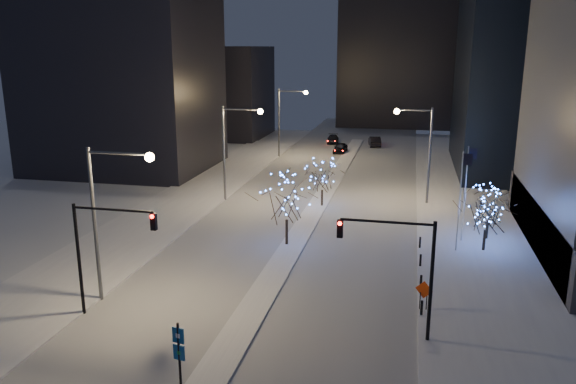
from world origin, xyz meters
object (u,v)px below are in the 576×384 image
(traffic_signal_east, at_px, (403,259))
(car_far, at_px, (333,139))
(car_near, at_px, (340,148))
(holiday_tree_median_far, at_px, (322,176))
(street_lamp_east, at_px, (421,143))
(car_mid, at_px, (375,141))
(holiday_tree_median_near, at_px, (287,199))
(holiday_tree_plaza_near, at_px, (487,211))
(wayfinding_sign, at_px, (179,349))
(street_lamp_w_far, at_px, (286,113))
(traffic_signal_west, at_px, (101,242))
(holiday_tree_plaza_far, at_px, (489,206))
(street_lamp_w_mid, at_px, (233,140))
(construction_sign, at_px, (424,292))
(street_lamp_w_near, at_px, (108,204))

(traffic_signal_east, distance_m, car_far, 66.22)
(traffic_signal_east, height_order, car_near, traffic_signal_east)
(car_far, distance_m, holiday_tree_median_far, 39.50)
(street_lamp_east, bearing_deg, car_mid, 101.17)
(holiday_tree_median_near, bearing_deg, holiday_tree_plaza_near, 7.40)
(traffic_signal_east, xyz_separation_m, holiday_tree_median_far, (-8.44, 25.67, -1.54))
(holiday_tree_plaza_near, bearing_deg, wayfinding_sign, -125.80)
(street_lamp_east, height_order, holiday_tree_median_near, street_lamp_east)
(street_lamp_w_far, xyz_separation_m, traffic_signal_east, (17.88, -51.00, -1.74))
(holiday_tree_median_far, bearing_deg, wayfinding_sign, -92.85)
(car_near, bearing_deg, street_lamp_w_far, -141.19)
(traffic_signal_west, xyz_separation_m, holiday_tree_median_near, (7.94, 14.55, -0.75))
(street_lamp_w_far, distance_m, traffic_signal_west, 52.04)
(traffic_signal_east, bearing_deg, holiday_tree_plaza_far, 69.97)
(car_near, bearing_deg, street_lamp_w_mid, -100.47)
(street_lamp_east, bearing_deg, holiday_tree_median_near, -124.40)
(car_far, xyz_separation_m, holiday_tree_median_near, (3.35, -51.30, 3.33))
(car_far, xyz_separation_m, holiday_tree_plaza_far, (19.57, -46.26, 2.32))
(holiday_tree_plaza_far, bearing_deg, street_lamp_w_mid, 163.27)
(street_lamp_east, height_order, wayfinding_sign, street_lamp_east)
(car_mid, relative_size, construction_sign, 2.63)
(holiday_tree_plaza_near, distance_m, construction_sign, 12.95)
(car_mid, bearing_deg, holiday_tree_median_far, 76.01)
(traffic_signal_west, relative_size, wayfinding_sign, 2.04)
(street_lamp_w_near, xyz_separation_m, car_mid, (12.19, 62.56, -5.69))
(street_lamp_w_near, height_order, street_lamp_w_mid, same)
(street_lamp_w_mid, relative_size, holiday_tree_median_near, 1.66)
(car_near, bearing_deg, car_far, 108.71)
(street_lamp_east, relative_size, car_mid, 2.04)
(street_lamp_w_far, relative_size, holiday_tree_plaza_far, 2.24)
(street_lamp_w_far, height_order, wayfinding_sign, street_lamp_w_far)
(street_lamp_w_mid, relative_size, car_far, 2.11)
(car_mid, relative_size, car_far, 1.03)
(traffic_signal_west, distance_m, holiday_tree_plaza_far, 31.15)
(holiday_tree_median_far, height_order, holiday_tree_plaza_near, holiday_tree_plaza_near)
(street_lamp_w_near, relative_size, street_lamp_w_far, 1.00)
(traffic_signal_east, bearing_deg, street_lamp_w_mid, 124.51)
(street_lamp_east, distance_m, traffic_signal_east, 29.08)
(street_lamp_w_mid, height_order, traffic_signal_west, street_lamp_w_mid)
(construction_sign, bearing_deg, holiday_tree_plaza_near, 90.96)
(street_lamp_w_far, distance_m, car_mid, 18.41)
(street_lamp_east, relative_size, wayfinding_sign, 2.92)
(street_lamp_w_near, relative_size, wayfinding_sign, 2.92)
(street_lamp_east, relative_size, construction_sign, 5.37)
(holiday_tree_plaza_near, relative_size, construction_sign, 2.75)
(street_lamp_w_mid, distance_m, holiday_tree_median_far, 9.99)
(traffic_signal_east, xyz_separation_m, holiday_tree_plaza_far, (6.78, 18.59, -1.76))
(car_near, distance_m, holiday_tree_plaza_near, 44.08)
(car_mid, bearing_deg, car_far, -20.05)
(street_lamp_w_far, height_order, car_far, street_lamp_w_far)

